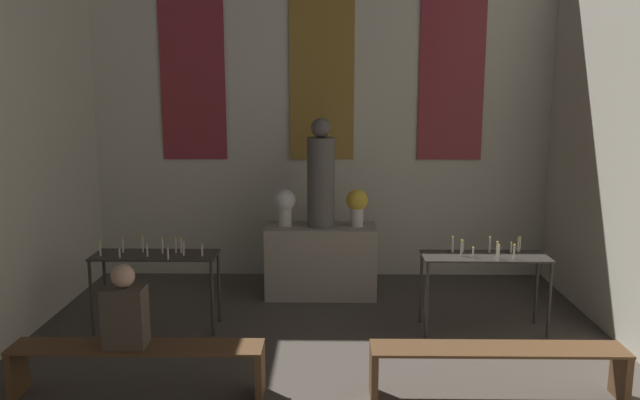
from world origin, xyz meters
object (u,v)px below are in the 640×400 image
(altar, at_px, (321,261))
(pew_back_right, at_px, (498,361))
(flower_vase_right, at_px, (357,204))
(person_seated, at_px, (125,310))
(candle_rack_left, at_px, (156,264))
(candle_rack_right, at_px, (485,265))
(flower_vase_left, at_px, (285,204))
(pew_back_left, at_px, (137,358))
(statue, at_px, (321,177))

(altar, height_order, pew_back_right, altar)
(flower_vase_right, bearing_deg, person_seated, -127.80)
(altar, distance_m, flower_vase_right, 0.89)
(pew_back_right, bearing_deg, candle_rack_left, 155.38)
(candle_rack_right, bearing_deg, candle_rack_left, -179.97)
(flower_vase_right, xyz_separation_m, candle_rack_left, (-2.31, -1.19, -0.46))
(altar, height_order, person_seated, person_seated)
(flower_vase_left, xyz_separation_m, candle_rack_left, (-1.38, -1.19, -0.46))
(pew_back_left, height_order, person_seated, person_seated)
(pew_back_left, relative_size, pew_back_right, 1.00)
(flower_vase_right, bearing_deg, pew_back_left, -126.66)
(candle_rack_left, distance_m, pew_back_right, 3.80)
(flower_vase_left, height_order, pew_back_right, flower_vase_left)
(person_seated, bearing_deg, altar, 58.75)
(candle_rack_left, bearing_deg, pew_back_left, -80.87)
(person_seated, bearing_deg, statue, 58.75)
(person_seated, bearing_deg, pew_back_right, 0.00)
(altar, relative_size, pew_back_left, 0.64)
(altar, height_order, candle_rack_left, candle_rack_left)
(statue, height_order, pew_back_left, statue)
(candle_rack_right, xyz_separation_m, pew_back_left, (-3.44, -1.58, -0.41))
(candle_rack_left, xyz_separation_m, pew_back_left, (0.25, -1.58, -0.41))
(pew_back_left, bearing_deg, altar, 60.09)
(pew_back_right, bearing_deg, person_seated, 180.00)
(altar, bearing_deg, statue, 90.00)
(statue, height_order, candle_rack_left, statue)
(altar, height_order, flower_vase_left, flower_vase_left)
(statue, distance_m, person_seated, 3.33)
(altar, xyz_separation_m, person_seated, (-1.68, -2.77, 0.33))
(flower_vase_right, distance_m, person_seated, 3.53)
(altar, relative_size, flower_vase_left, 2.97)
(flower_vase_right, relative_size, pew_back_left, 0.22)
(candle_rack_left, relative_size, candle_rack_right, 1.00)
(statue, relative_size, pew_back_left, 0.63)
(statue, height_order, person_seated, statue)
(candle_rack_right, distance_m, pew_back_left, 3.81)
(statue, bearing_deg, candle_rack_right, -32.77)
(flower_vase_right, relative_size, person_seated, 0.65)
(altar, relative_size, pew_back_right, 0.64)
(candle_rack_left, relative_size, pew_back_left, 0.62)
(altar, distance_m, pew_back_right, 3.20)
(pew_back_left, bearing_deg, flower_vase_right, 53.34)
(candle_rack_right, distance_m, pew_back_right, 1.65)
(flower_vase_left, relative_size, flower_vase_right, 1.00)
(candle_rack_right, height_order, pew_back_right, candle_rack_right)
(flower_vase_left, distance_m, flower_vase_right, 0.93)
(statue, distance_m, candle_rack_left, 2.34)
(flower_vase_left, height_order, candle_rack_left, flower_vase_left)
(flower_vase_left, bearing_deg, pew_back_right, -53.34)
(pew_back_left, xyz_separation_m, pew_back_right, (3.19, 0.00, 0.00))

